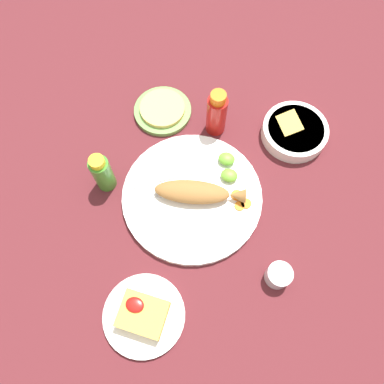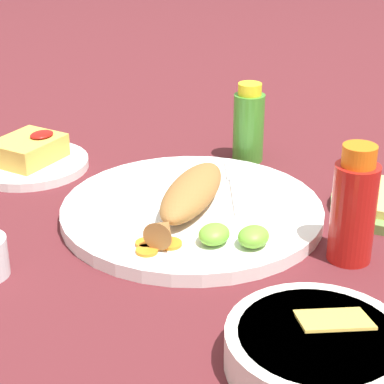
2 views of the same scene
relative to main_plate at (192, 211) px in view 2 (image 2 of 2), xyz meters
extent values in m
plane|color=#561E23|center=(0.00, 0.00, -0.01)|extent=(4.00, 4.00, 0.00)
cylinder|color=white|center=(0.00, 0.00, 0.00)|extent=(0.36, 0.36, 0.02)
ellipsoid|color=#996633|center=(0.00, 0.00, 0.03)|extent=(0.20, 0.10, 0.04)
cone|color=#996633|center=(-0.11, -0.02, 0.03)|extent=(0.05, 0.04, 0.04)
cube|color=silver|center=(0.04, 0.01, 0.01)|extent=(0.11, 0.05, 0.00)
cube|color=silver|center=(0.13, 0.04, 0.01)|extent=(0.07, 0.04, 0.00)
cube|color=silver|center=(0.05, -0.04, 0.01)|extent=(0.10, 0.07, 0.00)
cube|color=silver|center=(0.13, 0.01, 0.01)|extent=(0.07, 0.05, 0.00)
cylinder|color=orange|center=(-0.12, -0.01, 0.01)|extent=(0.03, 0.03, 0.00)
cylinder|color=orange|center=(-0.14, -0.02, 0.01)|extent=(0.03, 0.03, 0.00)
cylinder|color=orange|center=(-0.11, -0.03, 0.01)|extent=(0.03, 0.03, 0.00)
ellipsoid|color=#6BB233|center=(-0.08, -0.08, 0.02)|extent=(0.04, 0.04, 0.02)
ellipsoid|color=#6BB233|center=(-0.06, -0.12, 0.02)|extent=(0.04, 0.04, 0.02)
cylinder|color=#B21914|center=(0.00, -0.22, 0.05)|extent=(0.05, 0.05, 0.12)
cylinder|color=orange|center=(0.00, -0.22, 0.13)|extent=(0.04, 0.04, 0.02)
cylinder|color=#3D8428|center=(0.23, 0.03, 0.05)|extent=(0.05, 0.05, 0.11)
cylinder|color=yellow|center=(0.23, 0.03, 0.11)|extent=(0.04, 0.04, 0.02)
cylinder|color=white|center=(0.02, 0.31, 0.00)|extent=(0.19, 0.19, 0.01)
cube|color=gold|center=(0.02, 0.31, 0.02)|extent=(0.10, 0.08, 0.04)
ellipsoid|color=#AD140F|center=(0.04, 0.30, 0.04)|extent=(0.04, 0.03, 0.01)
cylinder|color=white|center=(-0.21, -0.26, 0.01)|extent=(0.18, 0.18, 0.04)
cylinder|color=olive|center=(-0.21, -0.26, 0.02)|extent=(0.15, 0.15, 0.01)
cube|color=gold|center=(-0.18, -0.26, 0.03)|extent=(0.10, 0.10, 0.02)
camera|label=1|loc=(-0.11, 0.35, 0.89)|focal=35.00mm
camera|label=2|loc=(-0.73, -0.43, 0.43)|focal=65.00mm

